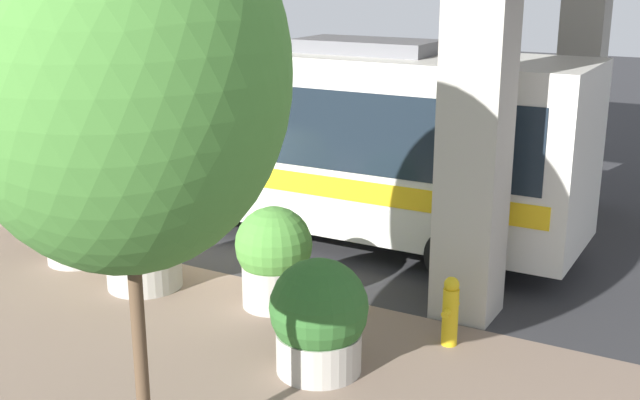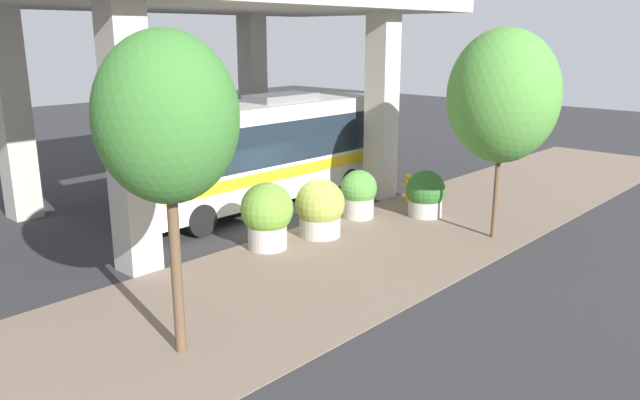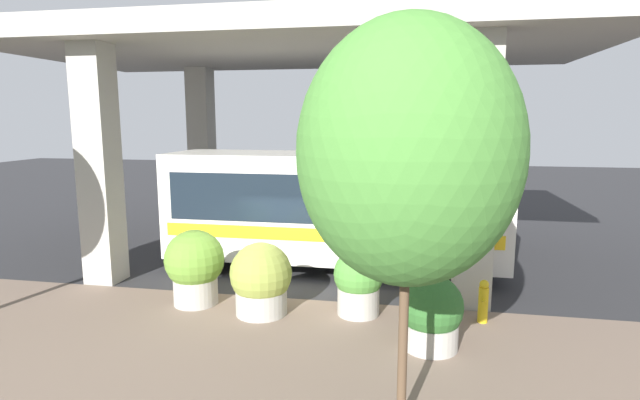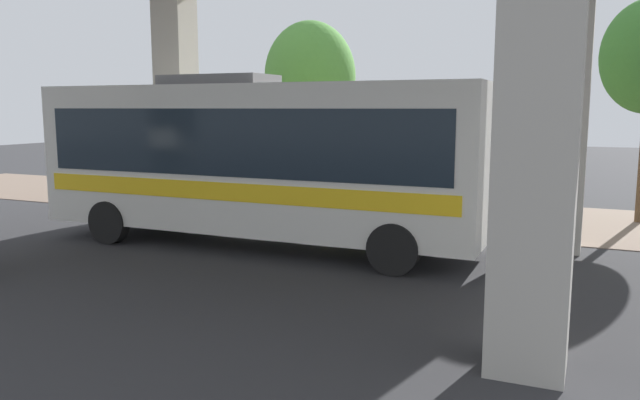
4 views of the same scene
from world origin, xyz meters
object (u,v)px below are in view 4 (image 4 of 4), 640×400
Objects in this scene: planter_extra at (259,183)px; street_tree_far at (310,77)px; bus at (259,154)px; fire_hydrant at (199,194)px; planter_back at (284,189)px; planter_front at (426,190)px; planter_middle at (364,191)px.

planter_extra is 0.26× the size of street_tree_far.
bus reaches higher than fire_hydrant.
street_tree_far reaches higher than bus.
fire_hydrant is at bearing -38.48° from planter_extra.
planter_extra is at bearing -10.73° from street_tree_far.
planter_front is at bearing 90.87° from planter_back.
planter_extra is at bearing -132.51° from planter_back.
planter_back is (0.39, -2.30, -0.04)m from planter_middle.
planter_middle reaches higher than planter_back.
planter_front reaches higher than fire_hydrant.
planter_back is (0.06, -4.13, -0.18)m from planter_front.
planter_front is at bearing 90.81° from fire_hydrant.
planter_back is 5.56m from street_tree_far.
planter_front is at bearing 139.86° from bus.
street_tree_far is at bearing 157.88° from fire_hydrant.
planter_middle is at bearing 94.71° from fire_hydrant.
planter_extra is at bearing -104.05° from planter_front.
fire_hydrant is 2.89m from planter_back.
planter_extra is at bearing -150.57° from bus.
planter_back reaches higher than fire_hydrant.
street_tree_far reaches higher than fire_hydrant.
planter_front is at bearing 75.95° from planter_extra.
bus is at bearing -40.14° from planter_front.
planter_front is 7.45m from street_tree_far.
street_tree_far is (-7.74, -2.28, 2.11)m from bus.
street_tree_far is (-4.27, -1.12, 3.37)m from planter_back.
bus is 6.30× the size of planter_back.
planter_back is at bearing 90.73° from fire_hydrant.
planter_middle is (-0.43, 5.17, 0.34)m from fire_hydrant.
fire_hydrant is at bearing -85.29° from planter_middle.
fire_hydrant is 0.66× the size of planter_extra.
planter_back is (-3.46, -1.16, -1.26)m from bus.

